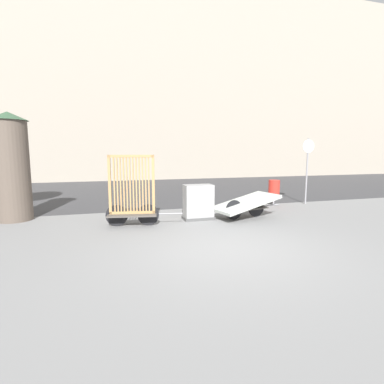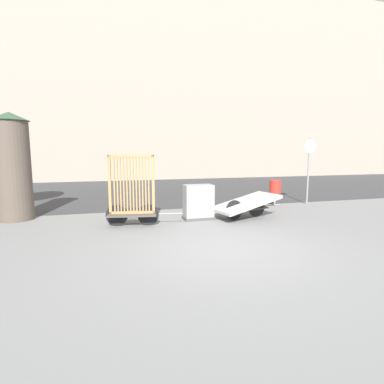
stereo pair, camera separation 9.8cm
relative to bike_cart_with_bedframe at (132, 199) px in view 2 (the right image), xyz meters
name	(u,v)px [view 2 (the right image)]	position (x,y,z in m)	size (l,w,h in m)	color
ground_plane	(224,249)	(1.65, -2.46, -0.72)	(60.00, 60.00, 0.00)	slate
road_strip	(154,190)	(1.65, 7.39, -0.72)	(56.00, 10.84, 0.01)	#38383A
building_facade	(138,82)	(1.65, 14.81, 6.22)	(48.00, 4.00, 13.89)	#9E9384
bike_cart_with_bedframe	(132,199)	(0.00, 0.00, 0.00)	(2.02, 0.81, 1.89)	#4C4742
bike_cart_with_mattress	(246,204)	(3.31, 0.00, -0.29)	(2.35, 1.43, 0.70)	#4C4742
utility_cabinet	(198,203)	(1.92, 0.27, -0.25)	(0.89, 0.53, 1.02)	#4C4C4C
trash_bin	(275,188)	(5.25, 1.62, -0.08)	(0.40, 0.40, 0.94)	gray
sign_post	(309,163)	(6.61, 1.61, 0.83)	(0.48, 0.06, 2.46)	gray
advertising_column	(13,166)	(-3.22, 1.62, 0.85)	(1.07, 1.07, 3.08)	brown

